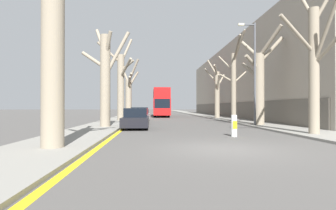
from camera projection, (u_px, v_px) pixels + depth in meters
The scene contains 19 objects.
ground_plane at pixel (224, 149), 9.64m from camera, with size 300.00×300.00×0.00m, color #4C4947.
sidewalk_left at pixel (135, 113), 59.16m from camera, with size 3.29×120.00×0.12m, color gray.
sidewalk_right at pixel (192, 113), 59.95m from camera, with size 3.29×120.00×0.12m, color gray.
building_facade_right at pixel (255, 82), 40.20m from camera, with size 10.08×48.91×10.62m.
kerb_line_stripe at pixel (143, 114), 59.27m from camera, with size 0.24×120.00×0.01m, color yellow.
street_tree_left_0 at pixel (54, 28), 9.22m from camera, with size 3.08×4.46×8.99m.
street_tree_left_1 at pixel (105, 76), 19.27m from camera, with size 3.65×3.53×7.97m.
street_tree_left_2 at pixel (121, 83), 27.85m from camera, with size 4.00×3.38×9.01m.
street_tree_left_3 at pixel (129, 94), 37.72m from camera, with size 2.88×2.64×8.34m.
street_tree_right_0 at pixel (314, 63), 13.94m from camera, with size 3.44×2.99×8.62m.
street_tree_right_1 at pixel (259, 82), 21.30m from camera, with size 3.48×4.46×7.76m.
street_tree_right_2 at pixel (234, 82), 27.64m from camera, with size 3.01×5.57×9.10m.
street_tree_right_3 at pixel (217, 91), 35.02m from camera, with size 2.69×3.82×7.96m.
double_decker_bus at pixel (161, 101), 42.43m from camera, with size 2.47×11.89×4.31m.
parked_car_0 at pixel (136, 119), 18.78m from camera, with size 1.82×4.09×1.46m.
parked_car_1 at pixel (140, 116), 24.46m from camera, with size 1.70×4.00×1.51m.
parked_car_2 at pixel (142, 115), 29.66m from camera, with size 1.71×4.21×1.30m.
lamp_post at pixel (254, 69), 20.49m from camera, with size 1.40×0.20×8.14m.
traffic_bollard at pixel (234, 126), 13.65m from camera, with size 0.30×0.31×1.13m.
Camera 1 is at (-2.65, -9.51, 1.55)m, focal length 28.00 mm.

